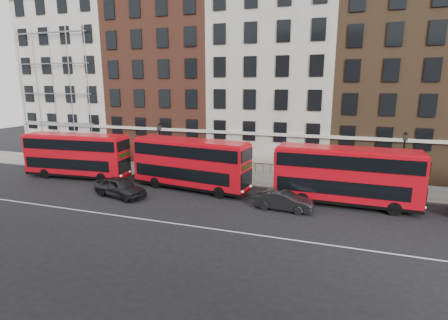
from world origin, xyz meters
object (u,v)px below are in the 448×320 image
(bus_a, at_px, (76,155))
(car_front, at_px, (284,201))
(bus_c, at_px, (345,175))
(bus_b, at_px, (190,163))
(car_rear, at_px, (120,187))

(bus_a, relative_size, car_front, 2.47)
(bus_a, xyz_separation_m, car_front, (20.91, -2.54, -1.64))
(bus_c, height_order, car_front, bus_c)
(bus_b, xyz_separation_m, car_rear, (-4.69, -3.79, -1.58))
(bus_c, height_order, car_rear, bus_c)
(bus_c, bearing_deg, car_rear, -166.59)
(car_front, bearing_deg, car_rear, 99.04)
(bus_b, relative_size, car_rear, 2.27)
(car_rear, bearing_deg, bus_a, 77.41)
(car_rear, bearing_deg, car_front, -70.72)
(bus_b, relative_size, car_front, 2.54)
(bus_b, height_order, car_rear, bus_b)
(bus_c, relative_size, car_front, 2.50)
(bus_c, xyz_separation_m, car_front, (-4.23, -2.54, -1.70))
(bus_b, relative_size, bus_c, 1.01)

